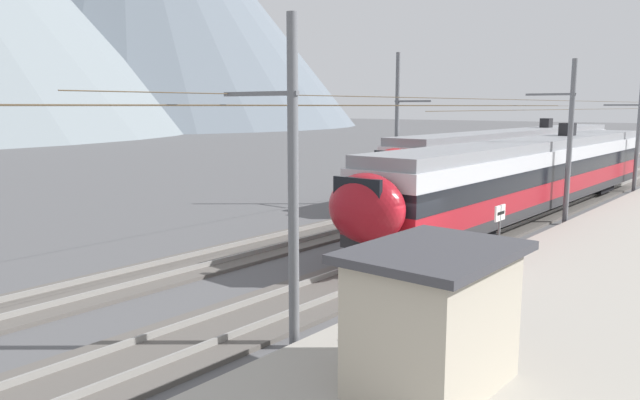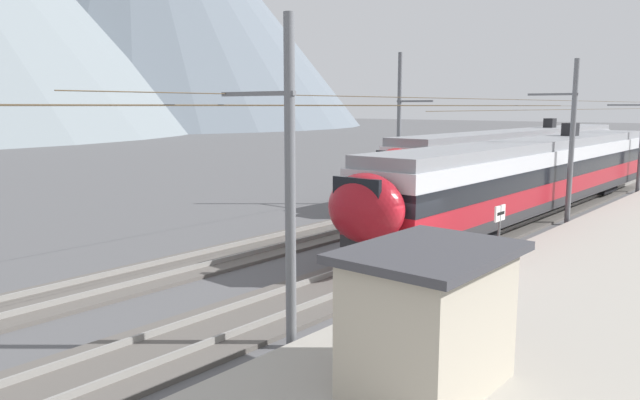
% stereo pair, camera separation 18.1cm
% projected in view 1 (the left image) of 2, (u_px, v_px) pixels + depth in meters
% --- Properties ---
extents(ground_plane, '(400.00, 400.00, 0.00)m').
position_uv_depth(ground_plane, '(418.00, 279.00, 19.25)').
color(ground_plane, '#565659').
extents(platform_slab, '(120.00, 7.27, 0.28)m').
position_uv_depth(platform_slab, '(564.00, 304.00, 16.35)').
color(platform_slab, '#A39E93').
rests_on(platform_slab, ground).
extents(track_near, '(120.00, 3.00, 0.28)m').
position_uv_depth(track_near, '(382.00, 270.00, 20.09)').
color(track_near, '#5B5651').
rests_on(track_near, ground).
extents(track_far, '(120.00, 3.00, 0.28)m').
position_uv_depth(track_far, '(267.00, 246.00, 23.49)').
color(track_far, '#5B5651').
rests_on(track_far, ground).
extents(train_near_platform, '(30.13, 2.98, 4.27)m').
position_uv_depth(train_near_platform, '(533.00, 172.00, 29.89)').
color(train_near_platform, '#2D2D30').
rests_on(train_near_platform, track_near).
extents(train_far_track, '(33.23, 2.93, 4.27)m').
position_uv_depth(train_far_track, '(518.00, 153.00, 42.14)').
color(train_far_track, '#2D2D30').
rests_on(train_far_track, track_far).
extents(catenary_mast_west, '(46.10, 2.31, 7.44)m').
position_uv_depth(catenary_mast_west, '(288.00, 177.00, 13.30)').
color(catenary_mast_west, slate).
rests_on(catenary_mast_west, ground).
extents(catenary_mast_mid, '(46.10, 2.31, 7.59)m').
position_uv_depth(catenary_mast_mid, '(567.00, 138.00, 27.65)').
color(catenary_mast_mid, slate).
rests_on(catenary_mast_mid, ground).
extents(catenary_mast_east, '(46.10, 2.31, 8.36)m').
position_uv_depth(catenary_mast_east, '(636.00, 125.00, 37.76)').
color(catenary_mast_east, slate).
rests_on(catenary_mast_east, ground).
extents(catenary_mast_far_side, '(46.10, 2.25, 8.38)m').
position_uv_depth(catenary_mast_far_side, '(399.00, 127.00, 33.33)').
color(catenary_mast_far_side, slate).
rests_on(catenary_mast_far_side, ground).
extents(platform_sign, '(0.70, 0.08, 2.06)m').
position_uv_depth(platform_sign, '(500.00, 222.00, 19.28)').
color(platform_sign, '#59595B').
rests_on(platform_sign, platform_slab).
extents(passenger_walking, '(0.53, 0.22, 1.69)m').
position_uv_depth(passenger_walking, '(443.00, 300.00, 13.35)').
color(passenger_walking, '#383842').
rests_on(passenger_walking, platform_slab).
extents(handbag_beside_passenger, '(0.32, 0.18, 0.43)m').
position_uv_depth(handbag_beside_passenger, '(466.00, 320.00, 14.32)').
color(handbag_beside_passenger, '#472D1E').
rests_on(handbag_beside_passenger, platform_slab).
extents(handbag_near_sign, '(0.32, 0.18, 0.36)m').
position_uv_depth(handbag_near_sign, '(499.00, 263.00, 19.61)').
color(handbag_near_sign, '#472D1E').
rests_on(handbag_near_sign, platform_slab).
extents(potted_plant_platform_edge, '(0.59, 0.59, 0.86)m').
position_uv_depth(potted_plant_platform_edge, '(426.00, 317.00, 13.62)').
color(potted_plant_platform_edge, brown).
rests_on(potted_plant_platform_edge, platform_slab).
extents(platform_shelter, '(3.44, 2.50, 2.66)m').
position_uv_depth(platform_shelter, '(434.00, 317.00, 11.07)').
color(platform_shelter, '#B7AD99').
rests_on(platform_shelter, platform_slab).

